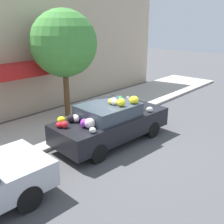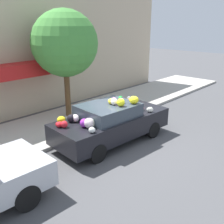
{
  "view_description": "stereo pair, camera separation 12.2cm",
  "coord_description": "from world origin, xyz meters",
  "views": [
    {
      "loc": [
        -6.4,
        -5.67,
        4.09
      ],
      "look_at": [
        0.0,
        0.05,
        1.11
      ],
      "focal_mm": 42.0,
      "sensor_mm": 36.0,
      "label": 1
    },
    {
      "loc": [
        -6.32,
        -5.76,
        4.09
      ],
      "look_at": [
        0.0,
        0.05,
        1.11
      ],
      "focal_mm": 42.0,
      "sensor_mm": 36.0,
      "label": 2
    }
  ],
  "objects": [
    {
      "name": "building_facade",
      "position": [
        -0.06,
        4.91,
        2.8
      ],
      "size": [
        18.0,
        1.2,
        5.69
      ],
      "color": "#C6B293",
      "rests_on": "ground"
    },
    {
      "name": "art_car",
      "position": [
        -0.05,
        0.05,
        0.76
      ],
      "size": [
        4.42,
        2.04,
        1.69
      ],
      "rotation": [
        0.0,
        0.0,
        -0.07
      ],
      "color": "black",
      "rests_on": "ground"
    },
    {
      "name": "sidewalk_curb",
      "position": [
        0.0,
        2.7,
        0.06
      ],
      "size": [
        24.0,
        3.2,
        0.12
      ],
      "color": "#B2ADA3",
      "rests_on": "ground"
    },
    {
      "name": "street_tree",
      "position": [
        0.49,
        3.13,
        3.23
      ],
      "size": [
        2.74,
        2.74,
        4.49
      ],
      "color": "brown",
      "rests_on": "sidewalk_curb"
    },
    {
      "name": "fire_hydrant",
      "position": [
        2.78,
        1.54,
        0.47
      ],
      "size": [
        0.2,
        0.2,
        0.7
      ],
      "color": "#B2B2B7",
      "rests_on": "sidewalk_curb"
    },
    {
      "name": "ground_plane",
      "position": [
        0.0,
        0.0,
        0.0
      ],
      "size": [
        60.0,
        60.0,
        0.0
      ],
      "primitive_type": "plane",
      "color": "#4C4C4F"
    }
  ]
}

